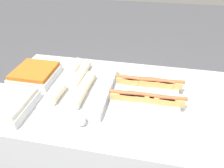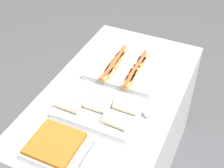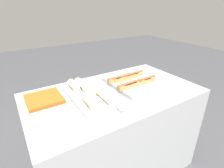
# 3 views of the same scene
# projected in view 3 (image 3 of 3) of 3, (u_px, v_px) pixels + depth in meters

# --- Properties ---
(ground_plane) EXTENTS (12.00, 12.00, 0.00)m
(ground_plane) POSITION_uv_depth(u_px,v_px,m) (114.00, 166.00, 1.83)
(ground_plane) COLOR #4C4C51
(counter) EXTENTS (1.43, 0.82, 0.88)m
(counter) POSITION_uv_depth(u_px,v_px,m) (114.00, 133.00, 1.64)
(counter) COLOR silver
(counter) RESTS_ON ground_plane
(tray_hotdogs) EXTENTS (0.40, 0.46, 0.10)m
(tray_hotdogs) POSITION_uv_depth(u_px,v_px,m) (131.00, 83.00, 1.53)
(tray_hotdogs) COLOR silver
(tray_hotdogs) RESTS_ON counter
(tray_wraps) EXTENTS (0.33, 0.47, 0.11)m
(tray_wraps) POSITION_uv_depth(u_px,v_px,m) (92.00, 94.00, 1.34)
(tray_wraps) COLOR silver
(tray_wraps) RESTS_ON counter
(tray_side_front) EXTENTS (0.26, 0.27, 0.07)m
(tray_side_front) POSITION_uv_depth(u_px,v_px,m) (58.00, 125.00, 1.00)
(tray_side_front) COLOR silver
(tray_side_front) RESTS_ON counter
(tray_side_back) EXTENTS (0.26, 0.27, 0.07)m
(tray_side_back) POSITION_uv_depth(u_px,v_px,m) (45.00, 102.00, 1.24)
(tray_side_back) COLOR silver
(tray_side_back) RESTS_ON counter
(serving_spoon_near) EXTENTS (0.23, 0.05, 0.05)m
(serving_spoon_near) POSITION_uv_depth(u_px,v_px,m) (119.00, 110.00, 1.18)
(serving_spoon_near) COLOR #B2B5BA
(serving_spoon_near) RESTS_ON counter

